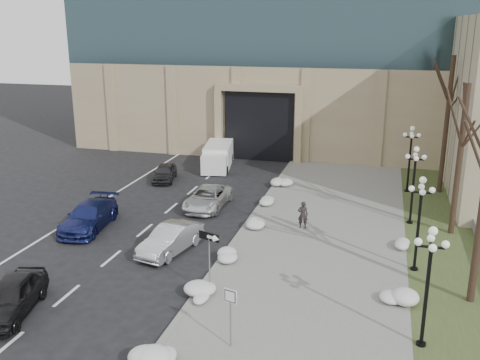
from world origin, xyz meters
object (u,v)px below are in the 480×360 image
object	(u,v)px
box_truck	(218,157)
lamppost_d	(410,150)
car_e	(165,172)
lamppost_b	(420,211)
car_a	(11,297)
car_c	(89,216)
lamppost_c	(414,175)
one_way_sign	(212,245)
keep_sign	(230,306)
pedestrian	(303,215)
car_d	(208,198)
lamppost_a	(429,271)
car_b	(171,239)

from	to	relation	value
box_truck	lamppost_d	world-z (taller)	lamppost_d
car_e	lamppost_b	bearing A→B (deg)	-45.25
box_truck	car_a	bearing A→B (deg)	-103.23
car_c	lamppost_c	distance (m)	19.00
one_way_sign	lamppost_b	world-z (taller)	lamppost_b
lamppost_d	keep_sign	bearing A→B (deg)	-107.44
keep_sign	pedestrian	bearing A→B (deg)	102.52
box_truck	lamppost_b	world-z (taller)	lamppost_b
car_d	car_e	distance (m)	7.24
lamppost_b	lamppost_d	world-z (taller)	same
box_truck	lamppost_d	size ratio (longest dim) A/B	1.29
car_d	lamppost_b	distance (m)	14.22
lamppost_b	lamppost_c	world-z (taller)	same
lamppost_a	lamppost_c	distance (m)	13.00
car_c	lamppost_c	bearing A→B (deg)	10.46
car_d	lamppost_b	world-z (taller)	lamppost_b
one_way_sign	lamppost_a	bearing A→B (deg)	7.03
car_e	lamppost_b	distance (m)	21.16
car_c	lamppost_d	bearing A→B (deg)	27.12
car_d	lamppost_a	world-z (taller)	lamppost_a
keep_sign	car_d	bearing A→B (deg)	127.40
keep_sign	car_e	bearing A→B (deg)	134.82
car_a	lamppost_c	size ratio (longest dim) A/B	0.94
car_e	box_truck	world-z (taller)	box_truck
lamppost_b	lamppost_c	size ratio (longest dim) A/B	1.00
keep_sign	lamppost_b	xyz separation A→B (m)	(6.74, 8.45, 1.30)
box_truck	car_c	bearing A→B (deg)	-111.98
car_c	car_d	world-z (taller)	car_c
lamppost_d	lamppost_a	bearing A→B (deg)	-90.00
box_truck	lamppost_b	xyz separation A→B (m)	(14.99, -16.14, 2.17)
car_b	one_way_sign	xyz separation A→B (m)	(3.55, -3.85, 1.69)
lamppost_a	lamppost_d	bearing A→B (deg)	90.00
car_e	car_b	bearing A→B (deg)	-78.29
car_a	one_way_sign	world-z (taller)	one_way_sign
car_c	one_way_sign	distance (m)	11.15
box_truck	one_way_sign	bearing A→B (deg)	-83.70
car_d	one_way_sign	bearing A→B (deg)	-70.38
car_b	lamppost_a	size ratio (longest dim) A/B	0.91
box_truck	lamppost_c	distance (m)	17.96
lamppost_d	car_c	bearing A→B (deg)	-146.27
car_c	lamppost_a	xyz separation A→B (m)	(18.03, -7.46, 2.32)
car_c	lamppost_b	size ratio (longest dim) A/B	1.08
box_truck	one_way_sign	xyz separation A→B (m)	(6.38, -20.92, 1.49)
one_way_sign	car_c	bearing A→B (deg)	167.02
car_c	car_b	bearing A→B (deg)	-24.40
car_e	pedestrian	world-z (taller)	pedestrian
lamppost_c	lamppost_b	bearing A→B (deg)	-90.00
keep_sign	car_a	bearing A→B (deg)	-164.38
lamppost_b	car_b	bearing A→B (deg)	-175.68
box_truck	car_d	bearing A→B (deg)	-86.81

